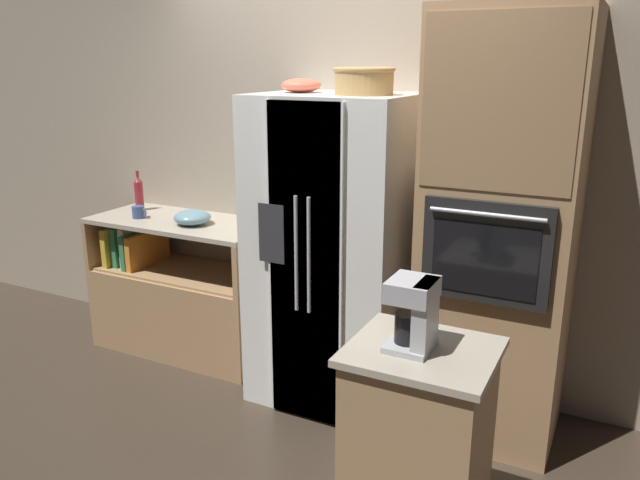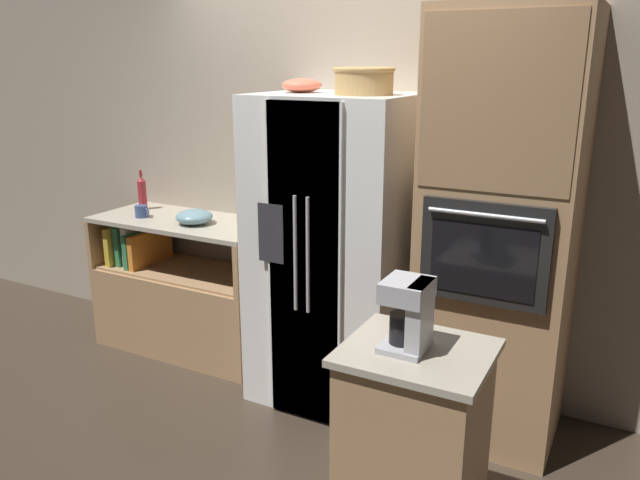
{
  "view_description": "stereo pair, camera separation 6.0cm",
  "coord_description": "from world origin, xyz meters",
  "px_view_note": "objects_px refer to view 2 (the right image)",
  "views": [
    {
      "loc": [
        1.6,
        -3.12,
        1.98
      ],
      "look_at": [
        0.05,
        -0.08,
        0.99
      ],
      "focal_mm": 35.0,
      "sensor_mm": 36.0,
      "label": 1
    },
    {
      "loc": [
        1.65,
        -3.09,
        1.98
      ],
      "look_at": [
        0.05,
        -0.08,
        0.99
      ],
      "focal_mm": 35.0,
      "sensor_mm": 36.0,
      "label": 2
    }
  ],
  "objects_px": {
    "wicker_basket": "(364,80)",
    "bottle_tall": "(142,193)",
    "mixing_bowl": "(194,217)",
    "refrigerator": "(334,252)",
    "coffee_maker": "(411,313)",
    "fruit_bowl": "(302,85)",
    "wall_oven": "(500,235)",
    "mug": "(141,211)"
  },
  "relations": [
    {
      "from": "refrigerator",
      "to": "mixing_bowl",
      "type": "height_order",
      "value": "refrigerator"
    },
    {
      "from": "fruit_bowl",
      "to": "wicker_basket",
      "type": "bearing_deg",
      "value": -8.58
    },
    {
      "from": "refrigerator",
      "to": "bottle_tall",
      "type": "xyz_separation_m",
      "value": [
        -1.64,
        0.18,
        0.16
      ]
    },
    {
      "from": "wicker_basket",
      "to": "bottle_tall",
      "type": "xyz_separation_m",
      "value": [
        -1.83,
        0.23,
        -0.82
      ]
    },
    {
      "from": "refrigerator",
      "to": "wicker_basket",
      "type": "bearing_deg",
      "value": -15.46
    },
    {
      "from": "coffee_maker",
      "to": "mixing_bowl",
      "type": "bearing_deg",
      "value": 151.42
    },
    {
      "from": "fruit_bowl",
      "to": "coffee_maker",
      "type": "bearing_deg",
      "value": -43.99
    },
    {
      "from": "coffee_maker",
      "to": "wall_oven",
      "type": "bearing_deg",
      "value": 84.67
    },
    {
      "from": "wicker_basket",
      "to": "mixing_bowl",
      "type": "distance_m",
      "value": 1.52
    },
    {
      "from": "mug",
      "to": "fruit_bowl",
      "type": "bearing_deg",
      "value": 0.96
    },
    {
      "from": "fruit_bowl",
      "to": "mixing_bowl",
      "type": "height_order",
      "value": "fruit_bowl"
    },
    {
      "from": "fruit_bowl",
      "to": "coffee_maker",
      "type": "distance_m",
      "value": 1.65
    },
    {
      "from": "refrigerator",
      "to": "mixing_bowl",
      "type": "distance_m",
      "value": 1.05
    },
    {
      "from": "fruit_bowl",
      "to": "mixing_bowl",
      "type": "relative_size",
      "value": 0.93
    },
    {
      "from": "bottle_tall",
      "to": "mixing_bowl",
      "type": "distance_m",
      "value": 0.62
    },
    {
      "from": "refrigerator",
      "to": "mixing_bowl",
      "type": "xyz_separation_m",
      "value": [
        -1.04,
        0.02,
        0.09
      ]
    },
    {
      "from": "refrigerator",
      "to": "wall_oven",
      "type": "xyz_separation_m",
      "value": [
        0.92,
        0.05,
        0.22
      ]
    },
    {
      "from": "bottle_tall",
      "to": "coffee_maker",
      "type": "bearing_deg",
      "value": -25.48
    },
    {
      "from": "wicker_basket",
      "to": "mug",
      "type": "height_order",
      "value": "wicker_basket"
    },
    {
      "from": "refrigerator",
      "to": "mixing_bowl",
      "type": "bearing_deg",
      "value": 178.81
    },
    {
      "from": "refrigerator",
      "to": "fruit_bowl",
      "type": "xyz_separation_m",
      "value": [
        -0.22,
        0.01,
        0.94
      ]
    },
    {
      "from": "refrigerator",
      "to": "wall_oven",
      "type": "bearing_deg",
      "value": 3.03
    },
    {
      "from": "bottle_tall",
      "to": "fruit_bowl",
      "type": "bearing_deg",
      "value": -6.72
    },
    {
      "from": "mixing_bowl",
      "to": "bottle_tall",
      "type": "bearing_deg",
      "value": 165.39
    },
    {
      "from": "fruit_bowl",
      "to": "refrigerator",
      "type": "bearing_deg",
      "value": -2.29
    },
    {
      "from": "wicker_basket",
      "to": "mixing_bowl",
      "type": "bearing_deg",
      "value": 176.55
    },
    {
      "from": "mug",
      "to": "wicker_basket",
      "type": "bearing_deg",
      "value": -1.38
    },
    {
      "from": "bottle_tall",
      "to": "coffee_maker",
      "type": "relative_size",
      "value": 1.01
    },
    {
      "from": "wall_oven",
      "to": "mixing_bowl",
      "type": "height_order",
      "value": "wall_oven"
    },
    {
      "from": "mug",
      "to": "coffee_maker",
      "type": "xyz_separation_m",
      "value": [
        2.3,
        -0.98,
        0.07
      ]
    },
    {
      "from": "wall_oven",
      "to": "coffee_maker",
      "type": "xyz_separation_m",
      "value": [
        -0.1,
        -1.05,
        -0.06
      ]
    },
    {
      "from": "wall_oven",
      "to": "mug",
      "type": "xyz_separation_m",
      "value": [
        -2.4,
        -0.06,
        -0.14
      ]
    },
    {
      "from": "wall_oven",
      "to": "mug",
      "type": "bearing_deg",
      "value": -178.53
    },
    {
      "from": "refrigerator",
      "to": "bottle_tall",
      "type": "relative_size",
      "value": 6.31
    },
    {
      "from": "mug",
      "to": "mixing_bowl",
      "type": "relative_size",
      "value": 0.47
    },
    {
      "from": "wall_oven",
      "to": "fruit_bowl",
      "type": "bearing_deg",
      "value": -177.98
    },
    {
      "from": "fruit_bowl",
      "to": "mug",
      "type": "distance_m",
      "value": 1.53
    },
    {
      "from": "wall_oven",
      "to": "mixing_bowl",
      "type": "distance_m",
      "value": 1.97
    },
    {
      "from": "coffee_maker",
      "to": "refrigerator",
      "type": "bearing_deg",
      "value": 129.64
    },
    {
      "from": "wicker_basket",
      "to": "bottle_tall",
      "type": "bearing_deg",
      "value": 172.86
    },
    {
      "from": "bottle_tall",
      "to": "mug",
      "type": "xyz_separation_m",
      "value": [
        0.16,
        -0.19,
        -0.08
      ]
    },
    {
      "from": "wall_oven",
      "to": "coffee_maker",
      "type": "relative_size",
      "value": 7.9
    }
  ]
}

